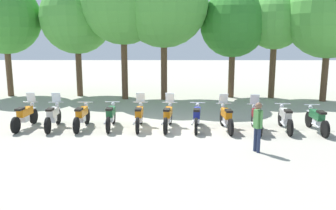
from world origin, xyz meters
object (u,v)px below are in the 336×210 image
(motorcycle_2, at_px, (82,116))
(tree_6, at_px, (330,15))
(motorcycle_6, at_px, (197,117))
(tree_1, at_px, (77,18))
(motorcycle_3, at_px, (111,116))
(tree_2, at_px, (123,3))
(motorcycle_0, at_px, (25,115))
(tree_4, at_px, (233,24))
(tree_0, at_px, (5,19))
(motorcycle_8, at_px, (256,118))
(motorcycle_9, at_px, (285,118))
(motorcycle_1, at_px, (53,116))
(motorcycle_10, at_px, (317,119))
(motorcycle_5, at_px, (168,116))
(motorcycle_7, at_px, (226,117))
(person_0, at_px, (258,123))
(motorcycle_4, at_px, (139,116))
(tree_3, at_px, (164,3))
(tree_5, at_px, (275,21))

(motorcycle_2, relative_size, tree_6, 0.31)
(motorcycle_6, distance_m, tree_1, 11.22)
(motorcycle_3, bearing_deg, tree_2, 0.92)
(motorcycle_0, height_order, tree_4, tree_4)
(tree_0, bearing_deg, motorcycle_8, -31.89)
(motorcycle_9, distance_m, tree_2, 11.28)
(motorcycle_0, xyz_separation_m, tree_4, (9.53, 7.37, 3.80))
(motorcycle_0, bearing_deg, motorcycle_2, -86.94)
(motorcycle_9, bearing_deg, motorcycle_2, 92.41)
(motorcycle_1, bearing_deg, motorcycle_10, -95.38)
(tree_4, bearing_deg, motorcycle_5, -116.78)
(motorcycle_7, relative_size, tree_4, 0.35)
(motorcycle_10, bearing_deg, motorcycle_0, 87.25)
(motorcycle_0, bearing_deg, motorcycle_9, -87.54)
(tree_2, bearing_deg, motorcycle_8, -50.04)
(tree_2, bearing_deg, tree_4, 5.32)
(motorcycle_6, relative_size, tree_1, 0.32)
(motorcycle_8, xyz_separation_m, tree_2, (-6.03, 7.20, 4.98))
(motorcycle_3, bearing_deg, motorcycle_5, -93.81)
(motorcycle_2, bearing_deg, motorcycle_0, 90.82)
(motorcycle_8, distance_m, tree_1, 12.91)
(motorcycle_6, distance_m, person_0, 3.38)
(motorcycle_8, xyz_separation_m, person_0, (-0.58, -2.58, 0.43))
(motorcycle_4, xyz_separation_m, tree_3, (0.89, 6.64, 4.94))
(motorcycle_0, height_order, tree_1, tree_1)
(motorcycle_1, relative_size, person_0, 1.35)
(person_0, distance_m, tree_6, 11.53)
(motorcycle_0, distance_m, tree_4, 12.64)
(motorcycle_5, xyz_separation_m, motorcycle_10, (5.77, -0.46, -0.01))
(motorcycle_5, bearing_deg, motorcycle_6, -86.03)
(tree_4, xyz_separation_m, tree_5, (2.39, -0.15, 0.17))
(motorcycle_0, relative_size, motorcycle_6, 1.00)
(motorcycle_3, relative_size, tree_0, 0.32)
(motorcycle_4, height_order, tree_3, tree_3)
(motorcycle_2, xyz_separation_m, tree_6, (12.26, 6.18, 4.28))
(motorcycle_3, relative_size, motorcycle_6, 1.00)
(motorcycle_0, xyz_separation_m, motorcycle_9, (10.39, -0.33, -0.01))
(motorcycle_0, bearing_deg, motorcycle_1, -88.44)
(motorcycle_7, bearing_deg, tree_4, -14.20)
(motorcycle_3, height_order, person_0, person_0)
(motorcycle_4, relative_size, tree_1, 0.32)
(motorcycle_1, xyz_separation_m, person_0, (7.51, -2.94, 0.43))
(tree_2, bearing_deg, motorcycle_5, -69.46)
(motorcycle_7, xyz_separation_m, motorcycle_8, (1.16, -0.14, 0.00))
(motorcycle_7, distance_m, tree_6, 10.06)
(motorcycle_1, xyz_separation_m, tree_3, (4.36, 6.68, 4.94))
(tree_6, bearing_deg, tree_2, 176.69)
(tree_1, distance_m, tree_2, 3.23)
(motorcycle_3, distance_m, tree_3, 8.49)
(motorcycle_7, relative_size, motorcycle_8, 1.00)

